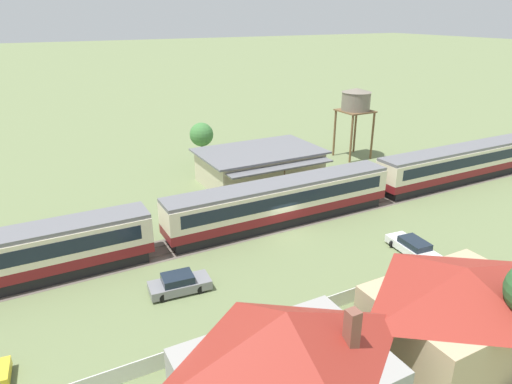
# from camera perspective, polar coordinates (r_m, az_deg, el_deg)

# --- Properties ---
(ground_plane) EXTENTS (600.00, 600.00, 0.00)m
(ground_plane) POSITION_cam_1_polar(r_m,az_deg,el_deg) (39.96, 3.72, -4.99)
(ground_plane) COLOR #707F51
(passenger_train) EXTENTS (67.96, 3.09, 3.97)m
(passenger_train) POSITION_cam_1_polar(r_m,az_deg,el_deg) (40.89, 3.57, -0.95)
(passenger_train) COLOR maroon
(passenger_train) RESTS_ON ground_plane
(railway_track) EXTENTS (100.15, 3.60, 0.04)m
(railway_track) POSITION_cam_1_polar(r_m,az_deg,el_deg) (41.21, 2.04, -4.08)
(railway_track) COLOR #665B51
(railway_track) RESTS_ON ground_plane
(station_building) EXTENTS (13.39, 9.84, 3.65)m
(station_building) POSITION_cam_1_polar(r_m,az_deg,el_deg) (51.00, 0.46, 3.31)
(station_building) COLOR beige
(station_building) RESTS_ON ground_plane
(water_tower) EXTENTS (3.93, 3.93, 8.99)m
(water_tower) POSITION_cam_1_polar(r_m,az_deg,el_deg) (60.06, 12.38, 11.00)
(water_tower) COLOR brown
(water_tower) RESTS_ON ground_plane
(cottage_red_roof) EXTENTS (9.76, 6.99, 6.11)m
(cottage_red_roof) POSITION_cam_1_polar(r_m,az_deg,el_deg) (21.72, 3.64, -20.97)
(cottage_red_roof) COLOR #9E9E99
(cottage_red_roof) RESTS_ON ground_plane
(cottage_red_roof_2) EXTENTS (9.88, 7.28, 5.25)m
(cottage_red_roof_2) POSITION_cam_1_polar(r_m,az_deg,el_deg) (28.16, 24.09, -13.07)
(cottage_red_roof_2) COLOR tan
(cottage_red_roof_2) RESTS_ON ground_plane
(picket_fence_front) EXTENTS (36.42, 0.06, 1.05)m
(picket_fence_front) POSITION_cam_1_polar(r_m,az_deg,el_deg) (27.23, -4.36, -18.01)
(picket_fence_front) COLOR white
(picket_fence_front) RESTS_ON ground_plane
(parked_car_white) EXTENTS (2.44, 4.88, 1.25)m
(parked_car_white) POSITION_cam_1_polar(r_m,az_deg,el_deg) (38.23, 19.05, -6.54)
(parked_car_white) COLOR white
(parked_car_white) RESTS_ON ground_plane
(parked_car_grey) EXTENTS (4.28, 2.13, 1.32)m
(parked_car_grey) POSITION_cam_1_polar(r_m,az_deg,el_deg) (32.10, -9.57, -11.23)
(parked_car_grey) COLOR gray
(parked_car_grey) RESTS_ON ground_plane
(yard_tree_1) EXTENTS (2.87, 2.87, 5.45)m
(yard_tree_1) POSITION_cam_1_polar(r_m,az_deg,el_deg) (56.06, -6.83, 7.12)
(yard_tree_1) COLOR #4C3823
(yard_tree_1) RESTS_ON ground_plane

